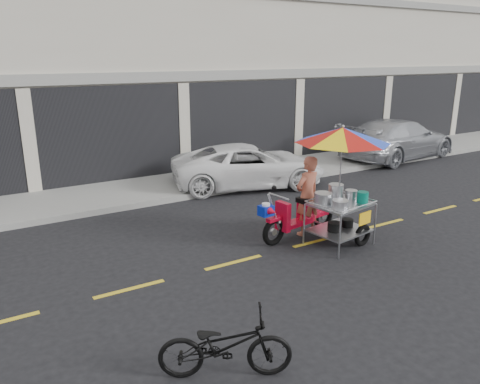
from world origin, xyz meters
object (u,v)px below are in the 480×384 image
food_vendor_rig (328,168)px  white_pickup (248,166)px  silver_pickup (398,139)px  near_bicycle (225,345)px

food_vendor_rig → white_pickup: bearing=70.7°
white_pickup → food_vendor_rig: size_ratio=1.69×
silver_pickup → food_vendor_rig: (-7.56, -4.70, 0.80)m
silver_pickup → food_vendor_rig: size_ratio=1.93×
white_pickup → near_bicycle: bearing=163.0°
white_pickup → food_vendor_rig: bearing=-173.9°
near_bicycle → food_vendor_rig: food_vendor_rig is taller
silver_pickup → near_bicycle: (-11.47, -7.41, -0.32)m
white_pickup → silver_pickup: 6.74m
silver_pickup → near_bicycle: size_ratio=3.17×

